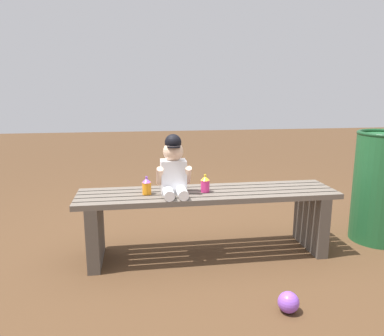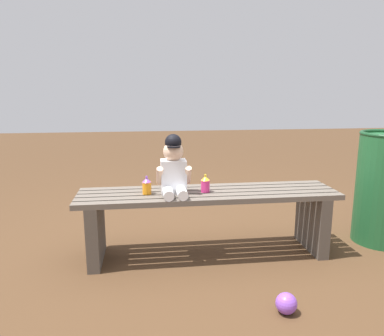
# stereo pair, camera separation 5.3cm
# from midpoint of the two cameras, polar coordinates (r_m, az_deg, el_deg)

# --- Properties ---
(ground_plane) EXTENTS (16.00, 16.00, 0.00)m
(ground_plane) POSITION_cam_midpoint_polar(r_m,az_deg,el_deg) (2.75, 2.99, -12.98)
(ground_plane) COLOR #4C331E
(park_bench) EXTENTS (1.79, 0.42, 0.47)m
(park_bench) POSITION_cam_midpoint_polar(r_m,az_deg,el_deg) (2.63, 3.06, -6.68)
(park_bench) COLOR #60564C
(park_bench) RESTS_ON ground_plane
(child_figure) EXTENTS (0.23, 0.27, 0.40)m
(child_figure) POSITION_cam_midpoint_polar(r_m,az_deg,el_deg) (2.49, -2.22, -0.03)
(child_figure) COLOR white
(child_figure) RESTS_ON park_bench
(sippy_cup_left) EXTENTS (0.06, 0.06, 0.12)m
(sippy_cup_left) POSITION_cam_midpoint_polar(r_m,az_deg,el_deg) (2.52, -6.34, -2.70)
(sippy_cup_left) COLOR orange
(sippy_cup_left) RESTS_ON park_bench
(sippy_cup_right) EXTENTS (0.06, 0.06, 0.12)m
(sippy_cup_right) POSITION_cam_midpoint_polar(r_m,az_deg,el_deg) (2.56, 2.64, -2.42)
(sippy_cup_right) COLOR #E5337F
(sippy_cup_right) RESTS_ON park_bench
(toy_ball) EXTENTS (0.11, 0.11, 0.11)m
(toy_ball) POSITION_cam_midpoint_polar(r_m,az_deg,el_deg) (2.15, 14.96, -19.40)
(toy_ball) COLOR #8C4CCC
(toy_ball) RESTS_ON ground_plane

